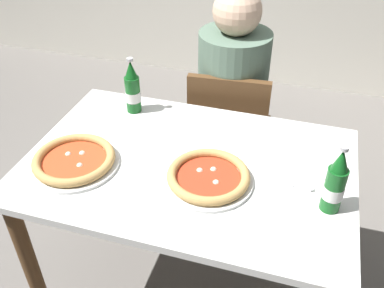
% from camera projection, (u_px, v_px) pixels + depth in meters
% --- Properties ---
extents(ground_plane, '(8.00, 8.00, 0.00)m').
position_uv_depth(ground_plane, '(189.00, 286.00, 2.00)').
color(ground_plane, slate).
extents(dining_table_main, '(1.20, 0.80, 0.75)m').
position_uv_depth(dining_table_main, '(188.00, 186.00, 1.63)').
color(dining_table_main, silver).
rests_on(dining_table_main, ground_plane).
extents(chair_behind_table, '(0.43, 0.43, 0.85)m').
position_uv_depth(chair_behind_table, '(229.00, 133.00, 2.18)').
color(chair_behind_table, brown).
rests_on(chair_behind_table, ground_plane).
extents(diner_seated, '(0.34, 0.34, 1.21)m').
position_uv_depth(diner_seated, '(231.00, 111.00, 2.16)').
color(diner_seated, '#2D3342').
rests_on(diner_seated, ground_plane).
extents(pizza_margherita_near, '(0.31, 0.31, 0.04)m').
position_uv_depth(pizza_margherita_near, '(208.00, 177.00, 1.46)').
color(pizza_margherita_near, white).
rests_on(pizza_margherita_near, dining_table_main).
extents(pizza_marinara_far, '(0.32, 0.32, 0.04)m').
position_uv_depth(pizza_marinara_far, '(74.00, 160.00, 1.54)').
color(pizza_marinara_far, white).
rests_on(pizza_marinara_far, dining_table_main).
extents(beer_bottle_left, '(0.07, 0.07, 0.25)m').
position_uv_depth(beer_bottle_left, '(335.00, 184.00, 1.31)').
color(beer_bottle_left, '#14591E').
rests_on(beer_bottle_left, dining_table_main).
extents(beer_bottle_center, '(0.07, 0.07, 0.25)m').
position_uv_depth(beer_bottle_center, '(133.00, 89.00, 1.79)').
color(beer_bottle_center, '#14591E').
rests_on(beer_bottle_center, dining_table_main).
extents(napkin_with_cutlery, '(0.23, 0.23, 0.01)m').
position_uv_depth(napkin_with_cutlery, '(295.00, 173.00, 1.51)').
color(napkin_with_cutlery, white).
rests_on(napkin_with_cutlery, dining_table_main).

